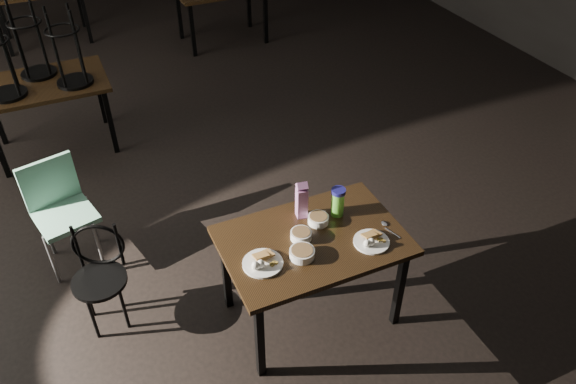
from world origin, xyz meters
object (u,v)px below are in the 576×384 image
water_bottle (338,202)px  bentwood_chair (100,270)px  juice_carton (302,201)px  main_table (313,247)px  school_chair (60,206)px

water_bottle → bentwood_chair: 1.70m
juice_carton → water_bottle: bearing=-20.4°
main_table → juice_carton: (0.03, 0.24, 0.21)m
main_table → bentwood_chair: 1.47m
main_table → water_bottle: (0.26, 0.15, 0.19)m
water_bottle → bentwood_chair: (-1.60, 0.43, -0.39)m
water_bottle → school_chair: 2.13m
juice_carton → bentwood_chair: size_ratio=0.36×
main_table → bentwood_chair: bearing=156.3°
main_table → bentwood_chair: (-1.34, 0.59, -0.20)m
bentwood_chair → school_chair: school_chair is taller
juice_carton → bentwood_chair: 1.47m
water_bottle → bentwood_chair: water_bottle is taller
juice_carton → school_chair: size_ratio=0.32×
main_table → bentwood_chair: size_ratio=1.52×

